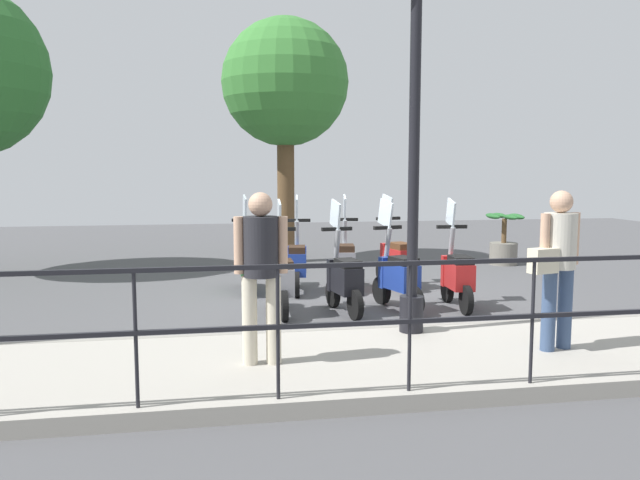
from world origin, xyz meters
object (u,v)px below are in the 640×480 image
at_px(lamp_post_near, 414,153).
at_px(scooter_far_3, 248,262).
at_px(pedestrian_distant, 261,265).
at_px(potted_palm, 504,243).
at_px(scooter_far_0, 396,259).
at_px(scooter_near_0, 457,274).
at_px(scooter_near_2, 344,278).
at_px(scooter_near_3, 282,279).
at_px(scooter_far_1, 345,261).
at_px(scooter_far_2, 297,262).
at_px(pedestrian_with_bag, 558,258).
at_px(scooter_near_1, 398,276).
at_px(tree_distant, 285,85).

distance_m(lamp_post_near, scooter_far_3, 4.11).
bearing_deg(pedestrian_distant, potted_palm, 142.47).
bearing_deg(potted_palm, lamp_post_near, 145.14).
distance_m(lamp_post_near, scooter_far_0, 3.80).
xyz_separation_m(potted_palm, scooter_far_3, (-1.99, 5.37, 0.04)).
relative_size(scooter_near_0, scooter_near_2, 1.00).
bearing_deg(lamp_post_near, scooter_near_0, -36.09).
relative_size(scooter_near_3, scooter_far_0, 1.00).
xyz_separation_m(scooter_far_1, scooter_far_3, (0.18, 1.56, 0.00)).
bearing_deg(scooter_near_3, scooter_far_2, -13.97).
bearing_deg(scooter_near_3, scooter_far_0, -50.72).
relative_size(scooter_near_0, scooter_far_2, 1.00).
height_order(pedestrian_with_bag, scooter_far_0, pedestrian_with_bag).
xyz_separation_m(scooter_near_1, scooter_far_0, (1.62, -0.47, 0.00)).
distance_m(lamp_post_near, scooter_far_1, 3.62).
height_order(scooter_near_1, scooter_near_2, same).
xyz_separation_m(pedestrian_distant, scooter_near_2, (2.50, -1.31, -0.60)).
distance_m(scooter_near_0, scooter_far_2, 2.56).
distance_m(pedestrian_distant, scooter_near_2, 2.88).
xyz_separation_m(potted_palm, scooter_far_1, (-2.17, 3.81, 0.04)).
relative_size(pedestrian_with_bag, scooter_near_0, 1.03).
bearing_deg(scooter_near_1, scooter_near_2, 81.20).
bearing_deg(scooter_far_1, pedestrian_with_bag, -154.15).
height_order(lamp_post_near, potted_palm, lamp_post_near).
height_order(pedestrian_with_bag, pedestrian_distant, same).
bearing_deg(scooter_near_3, potted_palm, -52.15).
relative_size(potted_palm, scooter_far_1, 0.69).
relative_size(scooter_near_0, scooter_near_1, 1.00).
xyz_separation_m(tree_distant, scooter_near_0, (-4.89, -1.83, -3.21)).
bearing_deg(tree_distant, scooter_near_1, -168.55).
distance_m(tree_distant, scooter_far_3, 4.61).
bearing_deg(scooter_far_3, tree_distant, -20.61).
bearing_deg(scooter_far_3, scooter_near_2, -149.32).
bearing_deg(pedestrian_with_bag, potted_palm, -37.71).
bearing_deg(scooter_far_0, lamp_post_near, 152.35).
xyz_separation_m(potted_palm, scooter_far_2, (-2.21, 4.60, 0.04)).
bearing_deg(scooter_near_2, scooter_far_1, -22.27).
bearing_deg(scooter_near_1, scooter_far_0, -31.80).
xyz_separation_m(scooter_far_0, scooter_far_3, (0.07, 2.44, 0.00)).
xyz_separation_m(lamp_post_near, tree_distant, (6.55, 0.62, 1.58)).
bearing_deg(scooter_near_1, scooter_far_1, -0.39).
relative_size(lamp_post_near, scooter_near_2, 2.88).
bearing_deg(scooter_near_1, scooter_near_0, -108.99).
bearing_deg(lamp_post_near, scooter_near_1, -11.93).
height_order(scooter_near_3, scooter_far_2, same).
bearing_deg(scooter_far_0, potted_palm, -68.51).
height_order(scooter_near_1, scooter_far_0, same).
height_order(scooter_near_0, scooter_near_1, same).
bearing_deg(scooter_far_3, scooter_far_0, -94.80).
bearing_deg(scooter_far_3, scooter_near_3, -171.02).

